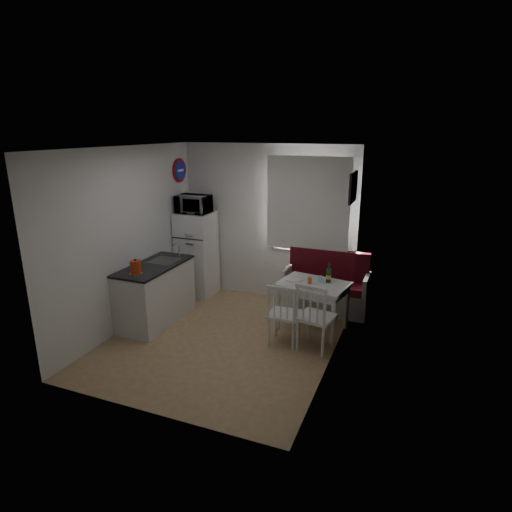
{
  "coord_description": "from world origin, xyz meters",
  "views": [
    {
      "loc": [
        2.4,
        -4.86,
        2.83
      ],
      "look_at": [
        0.28,
        0.5,
        1.1
      ],
      "focal_mm": 30.0,
      "sensor_mm": 36.0,
      "label": 1
    }
  ],
  "objects_px": {
    "dining_table": "(314,288)",
    "fridge": "(197,254)",
    "kitchen_counter": "(156,293)",
    "microwave": "(193,204)",
    "bench": "(326,291)",
    "kettle": "(136,267)",
    "chair_left": "(282,309)",
    "wine_bottle": "(329,273)",
    "chair_right": "(315,311)"
  },
  "relations": [
    {
      "from": "chair_left",
      "to": "kitchen_counter",
      "type": "bearing_deg",
      "value": 176.61
    },
    {
      "from": "chair_left",
      "to": "fridge",
      "type": "relative_size",
      "value": 0.32
    },
    {
      "from": "fridge",
      "to": "wine_bottle",
      "type": "distance_m",
      "value": 2.49
    },
    {
      "from": "kitchen_counter",
      "to": "fridge",
      "type": "height_order",
      "value": "fridge"
    },
    {
      "from": "bench",
      "to": "kettle",
      "type": "height_order",
      "value": "kettle"
    },
    {
      "from": "kettle",
      "to": "bench",
      "type": "bearing_deg",
      "value": 39.49
    },
    {
      "from": "chair_left",
      "to": "chair_right",
      "type": "height_order",
      "value": "chair_right"
    },
    {
      "from": "kitchen_counter",
      "to": "microwave",
      "type": "xyz_separation_m",
      "value": [
        0.02,
        1.19,
        1.16
      ]
    },
    {
      "from": "bench",
      "to": "kettle",
      "type": "relative_size",
      "value": 5.9
    },
    {
      "from": "fridge",
      "to": "kettle",
      "type": "bearing_deg",
      "value": -89.01
    },
    {
      "from": "bench",
      "to": "kitchen_counter",
      "type": "bearing_deg",
      "value": -149.32
    },
    {
      "from": "chair_left",
      "to": "kettle",
      "type": "bearing_deg",
      "value": -169.45
    },
    {
      "from": "microwave",
      "to": "kitchen_counter",
      "type": "bearing_deg",
      "value": -90.94
    },
    {
      "from": "chair_left",
      "to": "chair_right",
      "type": "xyz_separation_m",
      "value": [
        0.44,
        -0.01,
        0.04
      ]
    },
    {
      "from": "dining_table",
      "to": "fridge",
      "type": "height_order",
      "value": "fridge"
    },
    {
      "from": "kitchen_counter",
      "to": "microwave",
      "type": "distance_m",
      "value": 1.66
    },
    {
      "from": "chair_right",
      "to": "bench",
      "type": "bearing_deg",
      "value": 107.54
    },
    {
      "from": "bench",
      "to": "kettle",
      "type": "bearing_deg",
      "value": -140.51
    },
    {
      "from": "bench",
      "to": "fridge",
      "type": "height_order",
      "value": "fridge"
    },
    {
      "from": "dining_table",
      "to": "fridge",
      "type": "relative_size",
      "value": 0.72
    },
    {
      "from": "bench",
      "to": "microwave",
      "type": "height_order",
      "value": "microwave"
    },
    {
      "from": "dining_table",
      "to": "kettle",
      "type": "distance_m",
      "value": 2.5
    },
    {
      "from": "fridge",
      "to": "wine_bottle",
      "type": "bearing_deg",
      "value": -12.4
    },
    {
      "from": "chair_left",
      "to": "bench",
      "type": "bearing_deg",
      "value": 77.14
    },
    {
      "from": "chair_right",
      "to": "microwave",
      "type": "bearing_deg",
      "value": 163.63
    },
    {
      "from": "chair_right",
      "to": "microwave",
      "type": "relative_size",
      "value": 0.95
    },
    {
      "from": "microwave",
      "to": "kettle",
      "type": "bearing_deg",
      "value": -88.98
    },
    {
      "from": "kitchen_counter",
      "to": "chair_right",
      "type": "relative_size",
      "value": 2.55
    },
    {
      "from": "kitchen_counter",
      "to": "fridge",
      "type": "bearing_deg",
      "value": 89.1
    },
    {
      "from": "bench",
      "to": "chair_left",
      "type": "relative_size",
      "value": 2.85
    },
    {
      "from": "chair_right",
      "to": "kettle",
      "type": "relative_size",
      "value": 2.27
    },
    {
      "from": "kettle",
      "to": "chair_left",
      "type": "bearing_deg",
      "value": 12.5
    },
    {
      "from": "chair_right",
      "to": "kitchen_counter",
      "type": "bearing_deg",
      "value": -170.46
    },
    {
      "from": "kitchen_counter",
      "to": "fridge",
      "type": "relative_size",
      "value": 0.9
    },
    {
      "from": "microwave",
      "to": "bench",
      "type": "bearing_deg",
      "value": 4.07
    },
    {
      "from": "chair_right",
      "to": "wine_bottle",
      "type": "distance_m",
      "value": 0.81
    },
    {
      "from": "chair_right",
      "to": "kettle",
      "type": "distance_m",
      "value": 2.48
    },
    {
      "from": "kitchen_counter",
      "to": "bench",
      "type": "relative_size",
      "value": 0.98
    },
    {
      "from": "bench",
      "to": "wine_bottle",
      "type": "bearing_deg",
      "value": -75.69
    },
    {
      "from": "kitchen_counter",
      "to": "wine_bottle",
      "type": "distance_m",
      "value": 2.58
    },
    {
      "from": "kitchen_counter",
      "to": "kettle",
      "type": "relative_size",
      "value": 5.78
    },
    {
      "from": "dining_table",
      "to": "microwave",
      "type": "xyz_separation_m",
      "value": [
        -2.24,
        0.58,
        0.98
      ]
    },
    {
      "from": "chair_left",
      "to": "microwave",
      "type": "xyz_separation_m",
      "value": [
        -1.99,
        1.24,
        1.07
      ]
    },
    {
      "from": "chair_right",
      "to": "wine_bottle",
      "type": "xyz_separation_m",
      "value": [
        0.0,
        0.77,
        0.27
      ]
    },
    {
      "from": "bench",
      "to": "wine_bottle",
      "type": "relative_size",
      "value": 4.68
    },
    {
      "from": "chair_left",
      "to": "fridge",
      "type": "xyz_separation_m",
      "value": [
        -1.99,
        1.29,
        0.19
      ]
    },
    {
      "from": "bench",
      "to": "dining_table",
      "type": "bearing_deg",
      "value": -91.6
    },
    {
      "from": "kettle",
      "to": "microwave",
      "type": "bearing_deg",
      "value": 91.02
    },
    {
      "from": "fridge",
      "to": "microwave",
      "type": "relative_size",
      "value": 2.68
    },
    {
      "from": "chair_left",
      "to": "chair_right",
      "type": "bearing_deg",
      "value": -2.88
    }
  ]
}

